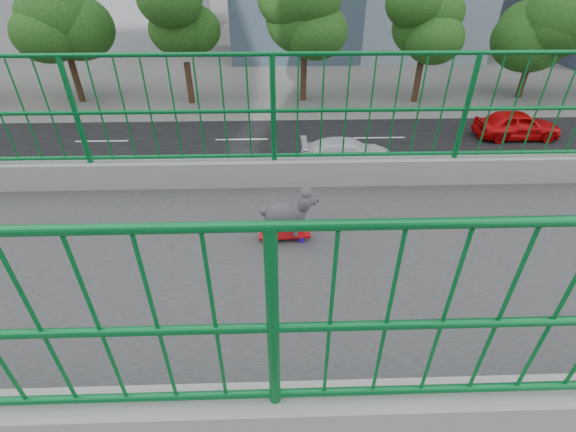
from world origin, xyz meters
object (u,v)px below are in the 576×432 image
at_px(car_1, 318,227).
at_px(car_2, 488,182).
at_px(skateboard, 285,235).
at_px(poodle, 288,213).
at_px(car_4, 517,125).
at_px(car_3, 348,153).
at_px(car_0, 472,287).

distance_m(car_1, car_2, 8.40).
distance_m(skateboard, car_1, 10.97).
relative_size(poodle, car_1, 0.12).
height_order(car_1, car_4, car_4).
height_order(car_3, car_4, car_4).
xyz_separation_m(car_1, car_3, (-6.40, 2.07, -0.04)).
distance_m(poodle, car_3, 16.98).
bearing_deg(car_0, poodle, -45.49).
height_order(skateboard, car_3, skateboard).
relative_size(car_0, car_2, 0.83).
bearing_deg(car_0, car_2, 151.94).
distance_m(skateboard, car_2, 16.42).
xyz_separation_m(skateboard, car_1, (-8.85, 1.42, -6.32)).
distance_m(skateboard, poodle, 0.25).
height_order(skateboard, car_2, skateboard).
xyz_separation_m(car_2, car_4, (-6.40, 4.56, 0.08)).
bearing_deg(poodle, car_4, 140.39).
relative_size(poodle, car_3, 0.11).
xyz_separation_m(poodle, car_3, (-15.25, 3.46, -6.61)).
height_order(poodle, car_0, poodle).
height_order(poodle, car_1, poodle).
relative_size(car_3, car_4, 1.00).
height_order(car_0, car_3, car_0).
bearing_deg(car_2, car_1, 112.39).
relative_size(skateboard, poodle, 0.91).
bearing_deg(car_1, car_0, 53.69).
distance_m(poodle, car_0, 10.39).
xyz_separation_m(car_3, car_4, (-3.20, 10.26, 0.12)).
bearing_deg(car_0, car_4, 148.09).
bearing_deg(skateboard, car_2, 139.71).
bearing_deg(car_4, skateboard, 143.32).
bearing_deg(poodle, car_2, 139.79).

